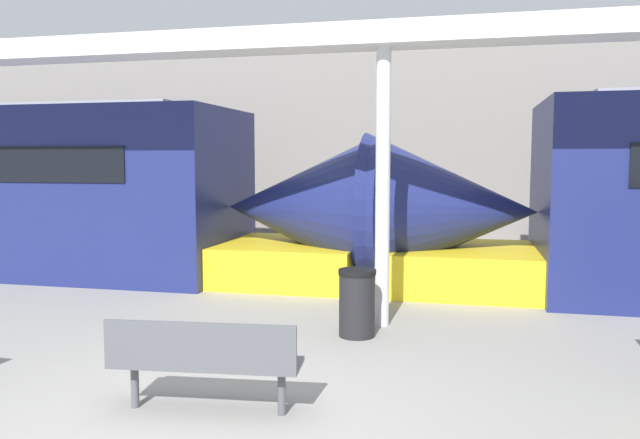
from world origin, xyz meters
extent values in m
cube|color=gray|center=(0.00, 11.13, 2.50)|extent=(56.00, 0.20, 5.00)
cone|color=navy|center=(1.77, 6.38, 1.32)|extent=(2.84, 2.63, 2.63)
cube|color=yellow|center=(2.04, 6.38, 0.35)|extent=(2.55, 2.46, 0.70)
cone|color=navy|center=(-0.75, 6.38, 1.32)|extent=(2.84, 2.63, 2.63)
cube|color=yellow|center=(-1.02, 6.38, 0.35)|extent=(2.55, 2.46, 0.70)
cube|color=#4C4F54|center=(-0.11, 0.57, 0.43)|extent=(1.67, 0.60, 0.04)
cube|color=#4C4F54|center=(-0.09, 0.37, 0.64)|extent=(1.63, 0.20, 0.38)
cylinder|color=#4C4F54|center=(-0.76, 0.51, 0.21)|extent=(0.07, 0.07, 0.41)
cylinder|color=#4C4F54|center=(0.54, 0.64, 0.21)|extent=(0.07, 0.07, 0.41)
cylinder|color=black|center=(0.76, 3.15, 0.39)|extent=(0.44, 0.44, 0.77)
cylinder|color=black|center=(0.76, 3.15, 0.80)|extent=(0.47, 0.47, 0.06)
cylinder|color=silver|center=(0.99, 3.72, 1.79)|extent=(0.19, 0.19, 3.59)
cube|color=silver|center=(0.99, 3.72, 3.73)|extent=(28.00, 0.60, 0.28)
camera|label=1|loc=(2.02, -4.28, 2.16)|focal=35.00mm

